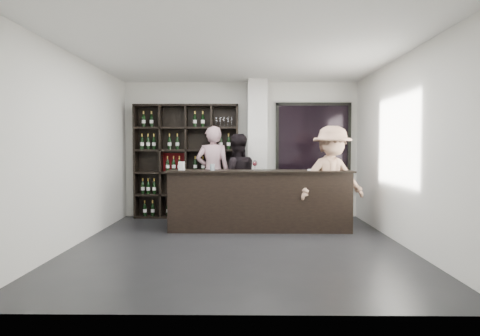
{
  "coord_description": "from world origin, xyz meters",
  "views": [
    {
      "loc": [
        0.1,
        -6.49,
        1.49
      ],
      "look_at": [
        0.0,
        1.1,
        1.13
      ],
      "focal_mm": 32.0,
      "sensor_mm": 36.0,
      "label": 1
    }
  ],
  "objects_px": {
    "taster_pink": "(213,173)",
    "customer": "(332,179)",
    "taster_black": "(236,179)",
    "wine_shelf": "(187,161)",
    "tasting_counter": "(259,200)"
  },
  "relations": [
    {
      "from": "taster_black",
      "to": "customer",
      "type": "bearing_deg",
      "value": 141.92
    },
    {
      "from": "tasting_counter",
      "to": "wine_shelf",
      "type": "bearing_deg",
      "value": 137.11
    },
    {
      "from": "taster_black",
      "to": "customer",
      "type": "height_order",
      "value": "customer"
    },
    {
      "from": "taster_black",
      "to": "tasting_counter",
      "type": "bearing_deg",
      "value": 108.68
    },
    {
      "from": "tasting_counter",
      "to": "customer",
      "type": "xyz_separation_m",
      "value": [
        1.28,
        -0.11,
        0.39
      ]
    },
    {
      "from": "taster_pink",
      "to": "customer",
      "type": "xyz_separation_m",
      "value": [
        2.21,
        -1.35,
        -0.03
      ]
    },
    {
      "from": "tasting_counter",
      "to": "customer",
      "type": "bearing_deg",
      "value": -4.39
    },
    {
      "from": "customer",
      "to": "wine_shelf",
      "type": "bearing_deg",
      "value": 133.53
    },
    {
      "from": "wine_shelf",
      "to": "taster_black",
      "type": "xyz_separation_m",
      "value": [
        1.07,
        -0.72,
        -0.32
      ]
    },
    {
      "from": "wine_shelf",
      "to": "customer",
      "type": "bearing_deg",
      "value": -28.63
    },
    {
      "from": "taster_black",
      "to": "customer",
      "type": "xyz_separation_m",
      "value": [
        1.7,
        -0.8,
        0.06
      ]
    },
    {
      "from": "tasting_counter",
      "to": "taster_pink",
      "type": "xyz_separation_m",
      "value": [
        -0.93,
        1.24,
        0.42
      ]
    },
    {
      "from": "wine_shelf",
      "to": "tasting_counter",
      "type": "height_order",
      "value": "wine_shelf"
    },
    {
      "from": "taster_black",
      "to": "customer",
      "type": "relative_size",
      "value": 0.94
    },
    {
      "from": "tasting_counter",
      "to": "customer",
      "type": "height_order",
      "value": "customer"
    }
  ]
}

